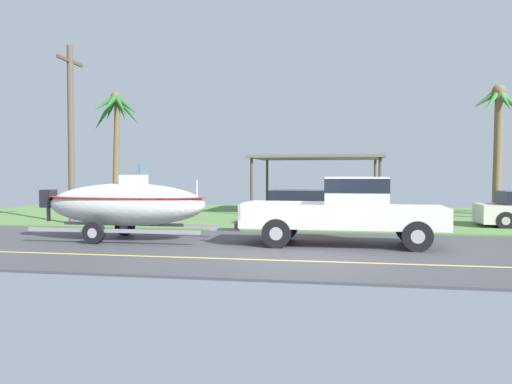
{
  "coord_description": "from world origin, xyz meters",
  "views": [
    {
      "loc": [
        1.53,
        -13.66,
        2.03
      ],
      "look_at": [
        -1.2,
        1.14,
        1.49
      ],
      "focal_mm": 36.04,
      "sensor_mm": 36.0,
      "label": 1
    }
  ],
  "objects_px": {
    "boat_on_trailer": "(126,204)",
    "parked_sedan_near": "(306,208)",
    "carport_awning": "(318,159)",
    "pickup_truck_towing": "(355,208)",
    "utility_pole": "(71,132)",
    "palm_tree_mid": "(115,118)",
    "palm_tree_near_right": "(498,120)"
  },
  "relations": [
    {
      "from": "boat_on_trailer",
      "to": "parked_sedan_near",
      "type": "height_order",
      "value": "boat_on_trailer"
    },
    {
      "from": "carport_awning",
      "to": "parked_sedan_near",
      "type": "bearing_deg",
      "value": -90.71
    },
    {
      "from": "pickup_truck_towing",
      "to": "utility_pole",
      "type": "xyz_separation_m",
      "value": [
        -10.96,
        3.83,
        2.6
      ]
    },
    {
      "from": "parked_sedan_near",
      "to": "utility_pole",
      "type": "relative_size",
      "value": 0.63
    },
    {
      "from": "pickup_truck_towing",
      "to": "palm_tree_mid",
      "type": "relative_size",
      "value": 0.91
    },
    {
      "from": "carport_awning",
      "to": "palm_tree_mid",
      "type": "relative_size",
      "value": 1.0
    },
    {
      "from": "palm_tree_mid",
      "to": "utility_pole",
      "type": "xyz_separation_m",
      "value": [
        1.59,
        -7.21,
        -1.36
      ]
    },
    {
      "from": "pickup_truck_towing",
      "to": "parked_sedan_near",
      "type": "relative_size",
      "value": 1.32
    },
    {
      "from": "boat_on_trailer",
      "to": "parked_sedan_near",
      "type": "distance_m",
      "value": 7.61
    },
    {
      "from": "palm_tree_mid",
      "to": "boat_on_trailer",
      "type": "bearing_deg",
      "value": -63.02
    },
    {
      "from": "palm_tree_near_right",
      "to": "palm_tree_mid",
      "type": "bearing_deg",
      "value": -173.52
    },
    {
      "from": "parked_sedan_near",
      "to": "palm_tree_near_right",
      "type": "distance_m",
      "value": 12.57
    },
    {
      "from": "palm_tree_near_right",
      "to": "boat_on_trailer",
      "type": "bearing_deg",
      "value": -136.86
    },
    {
      "from": "pickup_truck_towing",
      "to": "palm_tree_near_right",
      "type": "height_order",
      "value": "palm_tree_near_right"
    },
    {
      "from": "pickup_truck_towing",
      "to": "carport_awning",
      "type": "bearing_deg",
      "value": 98.84
    },
    {
      "from": "palm_tree_near_right",
      "to": "parked_sedan_near",
      "type": "bearing_deg",
      "value": -140.02
    },
    {
      "from": "parked_sedan_near",
      "to": "palm_tree_near_right",
      "type": "bearing_deg",
      "value": 39.98
    },
    {
      "from": "pickup_truck_towing",
      "to": "boat_on_trailer",
      "type": "xyz_separation_m",
      "value": [
        -6.93,
        -0.0,
        0.03
      ]
    },
    {
      "from": "boat_on_trailer",
      "to": "carport_awning",
      "type": "xyz_separation_m",
      "value": [
        5.15,
        11.44,
        1.69
      ]
    },
    {
      "from": "pickup_truck_towing",
      "to": "palm_tree_near_right",
      "type": "xyz_separation_m",
      "value": [
        7.26,
        13.29,
        3.7
      ]
    },
    {
      "from": "pickup_truck_towing",
      "to": "carport_awning",
      "type": "height_order",
      "value": "carport_awning"
    },
    {
      "from": "utility_pole",
      "to": "palm_tree_mid",
      "type": "bearing_deg",
      "value": 102.43
    },
    {
      "from": "palm_tree_mid",
      "to": "pickup_truck_towing",
      "type": "bearing_deg",
      "value": -41.35
    },
    {
      "from": "pickup_truck_towing",
      "to": "carport_awning",
      "type": "xyz_separation_m",
      "value": [
        -1.78,
        11.44,
        1.72
      ]
    },
    {
      "from": "palm_tree_near_right",
      "to": "pickup_truck_towing",
      "type": "bearing_deg",
      "value": -118.63
    },
    {
      "from": "parked_sedan_near",
      "to": "utility_pole",
      "type": "bearing_deg",
      "value": -168.68
    },
    {
      "from": "palm_tree_near_right",
      "to": "utility_pole",
      "type": "height_order",
      "value": "utility_pole"
    },
    {
      "from": "palm_tree_near_right",
      "to": "palm_tree_mid",
      "type": "height_order",
      "value": "palm_tree_near_right"
    },
    {
      "from": "boat_on_trailer",
      "to": "carport_awning",
      "type": "bearing_deg",
      "value": 65.78
    },
    {
      "from": "palm_tree_mid",
      "to": "utility_pole",
      "type": "relative_size",
      "value": 0.91
    },
    {
      "from": "pickup_truck_towing",
      "to": "boat_on_trailer",
      "type": "height_order",
      "value": "boat_on_trailer"
    },
    {
      "from": "carport_awning",
      "to": "palm_tree_near_right",
      "type": "distance_m",
      "value": 9.44
    }
  ]
}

